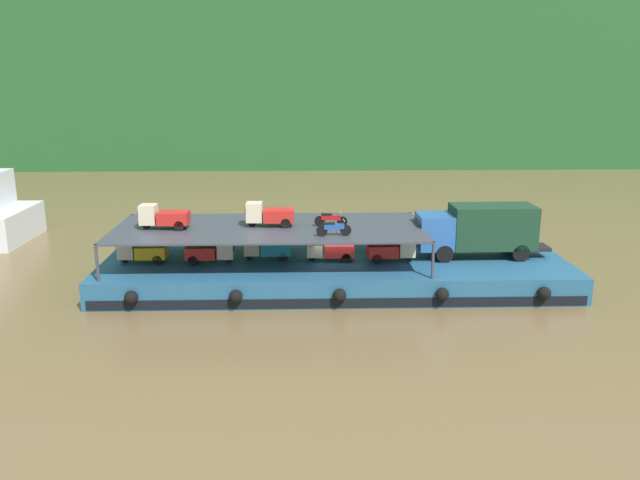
{
  "coord_description": "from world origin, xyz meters",
  "views": [
    {
      "loc": [
        -1.96,
        -35.74,
        11.87
      ],
      "look_at": [
        -0.89,
        0.0,
        2.7
      ],
      "focal_mm": 35.93,
      "sensor_mm": 36.0,
      "label": 1
    }
  ],
  "objects_px": {
    "mini_truck_lower_fore": "(329,249)",
    "mini_truck_lower_aft": "(211,251)",
    "mini_truck_upper_stern": "(163,217)",
    "covered_lorry": "(479,229)",
    "mini_truck_upper_mid": "(269,214)",
    "mini_truck_lower_stern": "(142,251)",
    "cargo_barge": "(335,272)",
    "mini_truck_lower_bow": "(392,249)",
    "mini_truck_lower_mid": "(266,247)",
    "motorcycle_upper_centre": "(331,219)",
    "motorcycle_upper_port": "(333,228)"
  },
  "relations": [
    {
      "from": "mini_truck_lower_fore",
      "to": "mini_truck_lower_aft",
      "type": "bearing_deg",
      "value": -178.13
    },
    {
      "from": "mini_truck_lower_aft",
      "to": "mini_truck_upper_stern",
      "type": "distance_m",
      "value": 3.27
    },
    {
      "from": "covered_lorry",
      "to": "mini_truck_lower_aft",
      "type": "xyz_separation_m",
      "value": [
        -15.58,
        -0.69,
        -1.0
      ]
    },
    {
      "from": "mini_truck_upper_stern",
      "to": "mini_truck_upper_mid",
      "type": "height_order",
      "value": "same"
    },
    {
      "from": "covered_lorry",
      "to": "mini_truck_lower_fore",
      "type": "bearing_deg",
      "value": -176.93
    },
    {
      "from": "mini_truck_lower_stern",
      "to": "cargo_barge",
      "type": "bearing_deg",
      "value": 0.79
    },
    {
      "from": "mini_truck_lower_stern",
      "to": "mini_truck_lower_bow",
      "type": "relative_size",
      "value": 0.98
    },
    {
      "from": "mini_truck_lower_fore",
      "to": "mini_truck_lower_bow",
      "type": "distance_m",
      "value": 3.62
    },
    {
      "from": "covered_lorry",
      "to": "mini_truck_lower_mid",
      "type": "xyz_separation_m",
      "value": [
        -12.44,
        0.0,
        -1.0
      ]
    },
    {
      "from": "cargo_barge",
      "to": "mini_truck_lower_aft",
      "type": "height_order",
      "value": "mini_truck_lower_aft"
    },
    {
      "from": "mini_truck_lower_aft",
      "to": "mini_truck_lower_mid",
      "type": "relative_size",
      "value": 1.0
    },
    {
      "from": "covered_lorry",
      "to": "motorcycle_upper_centre",
      "type": "relative_size",
      "value": 4.16
    },
    {
      "from": "mini_truck_lower_stern",
      "to": "mini_truck_upper_stern",
      "type": "distance_m",
      "value": 2.43
    },
    {
      "from": "mini_truck_lower_aft",
      "to": "motorcycle_upper_port",
      "type": "bearing_deg",
      "value": -15.62
    },
    {
      "from": "mini_truck_lower_aft",
      "to": "mini_truck_lower_fore",
      "type": "xyz_separation_m",
      "value": [
        6.78,
        0.22,
        0.0
      ]
    },
    {
      "from": "mini_truck_lower_fore",
      "to": "motorcycle_upper_port",
      "type": "relative_size",
      "value": 1.45
    },
    {
      "from": "mini_truck_lower_aft",
      "to": "mini_truck_lower_bow",
      "type": "relative_size",
      "value": 0.98
    },
    {
      "from": "mini_truck_lower_bow",
      "to": "mini_truck_upper_stern",
      "type": "xyz_separation_m",
      "value": [
        -12.99,
        0.03,
        2.0
      ]
    },
    {
      "from": "mini_truck_lower_stern",
      "to": "covered_lorry",
      "type": "bearing_deg",
      "value": 1.62
    },
    {
      "from": "mini_truck_lower_fore",
      "to": "mini_truck_upper_mid",
      "type": "xyz_separation_m",
      "value": [
        -3.45,
        0.31,
        2.0
      ]
    },
    {
      "from": "mini_truck_lower_stern",
      "to": "mini_truck_upper_mid",
      "type": "relative_size",
      "value": 1.0
    },
    {
      "from": "mini_truck_lower_fore",
      "to": "mini_truck_lower_bow",
      "type": "xyz_separation_m",
      "value": [
        3.62,
        -0.18,
        0.0
      ]
    },
    {
      "from": "cargo_barge",
      "to": "mini_truck_upper_stern",
      "type": "distance_m",
      "value": 10.32
    },
    {
      "from": "cargo_barge",
      "to": "mini_truck_lower_fore",
      "type": "xyz_separation_m",
      "value": [
        -0.36,
        -0.07,
        1.44
      ]
    },
    {
      "from": "motorcycle_upper_port",
      "to": "motorcycle_upper_centre",
      "type": "bearing_deg",
      "value": 91.32
    },
    {
      "from": "mini_truck_lower_mid",
      "to": "mini_truck_upper_mid",
      "type": "bearing_deg",
      "value": -39.17
    },
    {
      "from": "mini_truck_lower_fore",
      "to": "motorcycle_upper_port",
      "type": "xyz_separation_m",
      "value": [
        0.13,
        -2.15,
        1.74
      ]
    },
    {
      "from": "covered_lorry",
      "to": "mini_truck_lower_bow",
      "type": "xyz_separation_m",
      "value": [
        -5.18,
        -0.65,
        -1.0
      ]
    },
    {
      "from": "motorcycle_upper_centre",
      "to": "mini_truck_upper_mid",
      "type": "bearing_deg",
      "value": 176.74
    },
    {
      "from": "covered_lorry",
      "to": "mini_truck_lower_stern",
      "type": "bearing_deg",
      "value": -178.38
    },
    {
      "from": "covered_lorry",
      "to": "mini_truck_upper_stern",
      "type": "bearing_deg",
      "value": -178.03
    },
    {
      "from": "mini_truck_lower_aft",
      "to": "mini_truck_upper_stern",
      "type": "bearing_deg",
      "value": 178.52
    },
    {
      "from": "covered_lorry",
      "to": "mini_truck_lower_bow",
      "type": "distance_m",
      "value": 5.31
    },
    {
      "from": "mini_truck_lower_fore",
      "to": "mini_truck_upper_stern",
      "type": "xyz_separation_m",
      "value": [
        -9.37,
        -0.15,
        2.0
      ]
    },
    {
      "from": "mini_truck_lower_stern",
      "to": "motorcycle_upper_port",
      "type": "relative_size",
      "value": 1.45
    },
    {
      "from": "motorcycle_upper_centre",
      "to": "cargo_barge",
      "type": "bearing_deg",
      "value": -7.31
    },
    {
      "from": "motorcycle_upper_port",
      "to": "mini_truck_upper_mid",
      "type": "bearing_deg",
      "value": 145.47
    },
    {
      "from": "mini_truck_lower_aft",
      "to": "mini_truck_upper_mid",
      "type": "bearing_deg",
      "value": 9.06
    },
    {
      "from": "mini_truck_upper_mid",
      "to": "mini_truck_lower_bow",
      "type": "bearing_deg",
      "value": -3.99
    },
    {
      "from": "mini_truck_lower_aft",
      "to": "mini_truck_upper_stern",
      "type": "relative_size",
      "value": 0.99
    },
    {
      "from": "mini_truck_upper_mid",
      "to": "motorcycle_upper_port",
      "type": "xyz_separation_m",
      "value": [
        3.58,
        -2.46,
        -0.26
      ]
    },
    {
      "from": "mini_truck_lower_stern",
      "to": "mini_truck_lower_bow",
      "type": "bearing_deg",
      "value": -0.41
    },
    {
      "from": "mini_truck_lower_stern",
      "to": "mini_truck_lower_mid",
      "type": "relative_size",
      "value": 1.0
    },
    {
      "from": "mini_truck_lower_mid",
      "to": "mini_truck_lower_bow",
      "type": "relative_size",
      "value": 0.98
    },
    {
      "from": "mini_truck_upper_mid",
      "to": "mini_truck_lower_aft",
      "type": "bearing_deg",
      "value": -170.94
    },
    {
      "from": "mini_truck_upper_stern",
      "to": "motorcycle_upper_centre",
      "type": "height_order",
      "value": "mini_truck_upper_stern"
    },
    {
      "from": "mini_truck_lower_bow",
      "to": "motorcycle_upper_port",
      "type": "height_order",
      "value": "motorcycle_upper_port"
    },
    {
      "from": "cargo_barge",
      "to": "covered_lorry",
      "type": "bearing_deg",
      "value": 2.7
    },
    {
      "from": "mini_truck_lower_bow",
      "to": "motorcycle_upper_port",
      "type": "relative_size",
      "value": 1.47
    },
    {
      "from": "mini_truck_upper_stern",
      "to": "motorcycle_upper_port",
      "type": "height_order",
      "value": "mini_truck_upper_stern"
    }
  ]
}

